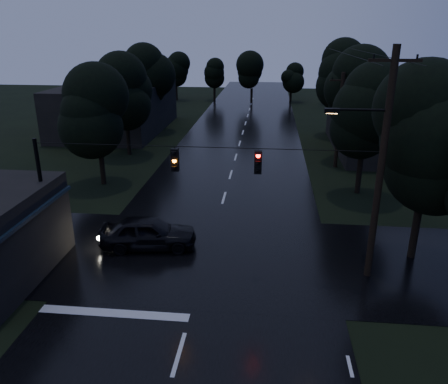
# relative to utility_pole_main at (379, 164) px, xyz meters

# --- Properties ---
(main_road) EXTENTS (12.00, 120.00, 0.02)m
(main_road) POSITION_rel_utility_pole_main_xyz_m (-7.41, 19.00, -5.26)
(main_road) COLOR black
(main_road) RESTS_ON ground
(cross_street) EXTENTS (60.00, 9.00, 0.02)m
(cross_street) POSITION_rel_utility_pole_main_xyz_m (-7.41, 1.00, -5.26)
(cross_street) COLOR black
(cross_street) RESTS_ON ground
(building_far_right) EXTENTS (10.00, 14.00, 4.40)m
(building_far_right) POSITION_rel_utility_pole_main_xyz_m (6.59, 23.00, -3.06)
(building_far_right) COLOR black
(building_far_right) RESTS_ON ground
(building_far_left) EXTENTS (10.00, 16.00, 5.00)m
(building_far_left) POSITION_rel_utility_pole_main_xyz_m (-21.41, 29.00, -2.76)
(building_far_left) COLOR black
(building_far_left) RESTS_ON ground
(utility_pole_main) EXTENTS (3.50, 0.30, 10.00)m
(utility_pole_main) POSITION_rel_utility_pole_main_xyz_m (0.00, 0.00, 0.00)
(utility_pole_main) COLOR black
(utility_pole_main) RESTS_ON ground
(utility_pole_far) EXTENTS (2.00, 0.30, 7.50)m
(utility_pole_far) POSITION_rel_utility_pole_main_xyz_m (0.89, 17.00, -1.38)
(utility_pole_far) COLOR black
(utility_pole_far) RESTS_ON ground
(anchor_pole_left) EXTENTS (0.18, 0.18, 6.00)m
(anchor_pole_left) POSITION_rel_utility_pole_main_xyz_m (-14.91, 0.00, -2.26)
(anchor_pole_left) COLOR black
(anchor_pole_left) RESTS_ON ground
(span_signals) EXTENTS (15.00, 0.37, 1.12)m
(span_signals) POSITION_rel_utility_pole_main_xyz_m (-6.85, -0.01, -0.01)
(span_signals) COLOR black
(span_signals) RESTS_ON ground
(tree_corner_near) EXTENTS (4.48, 4.48, 9.44)m
(tree_corner_near) POSITION_rel_utility_pole_main_xyz_m (2.59, 2.00, 0.74)
(tree_corner_near) COLOR black
(tree_corner_near) RESTS_ON ground
(tree_left_a) EXTENTS (3.92, 3.92, 8.26)m
(tree_left_a) POSITION_rel_utility_pole_main_xyz_m (-16.41, 11.00, -0.02)
(tree_left_a) COLOR black
(tree_left_a) RESTS_ON ground
(tree_left_b) EXTENTS (4.20, 4.20, 8.85)m
(tree_left_b) POSITION_rel_utility_pole_main_xyz_m (-17.01, 19.00, 0.36)
(tree_left_b) COLOR black
(tree_left_b) RESTS_ON ground
(tree_left_c) EXTENTS (4.48, 4.48, 9.44)m
(tree_left_c) POSITION_rel_utility_pole_main_xyz_m (-17.61, 29.00, 0.74)
(tree_left_c) COLOR black
(tree_left_c) RESTS_ON ground
(tree_right_a) EXTENTS (4.20, 4.20, 8.85)m
(tree_right_a) POSITION_rel_utility_pole_main_xyz_m (1.59, 11.00, 0.36)
(tree_right_a) COLOR black
(tree_right_a) RESTS_ON ground
(tree_right_b) EXTENTS (4.48, 4.48, 9.44)m
(tree_right_b) POSITION_rel_utility_pole_main_xyz_m (2.19, 19.00, 0.74)
(tree_right_b) COLOR black
(tree_right_b) RESTS_ON ground
(tree_right_c) EXTENTS (4.76, 4.76, 10.03)m
(tree_right_c) POSITION_rel_utility_pole_main_xyz_m (2.79, 29.00, 1.11)
(tree_right_c) COLOR black
(tree_right_c) RESTS_ON ground
(car) EXTENTS (5.03, 2.52, 1.64)m
(car) POSITION_rel_utility_pole_main_xyz_m (-10.51, 1.65, -4.44)
(car) COLOR black
(car) RESTS_ON ground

